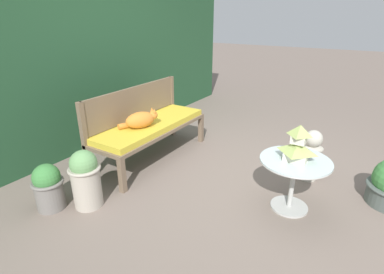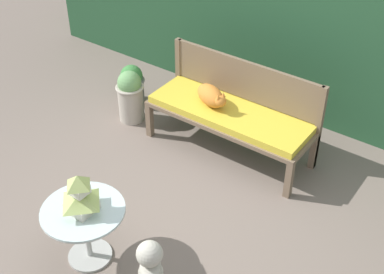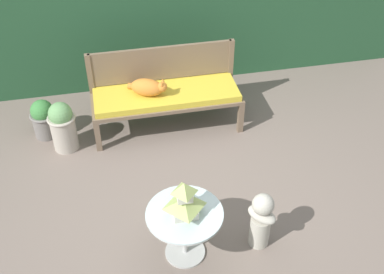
{
  "view_description": "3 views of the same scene",
  "coord_description": "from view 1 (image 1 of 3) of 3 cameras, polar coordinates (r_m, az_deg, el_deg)",
  "views": [
    {
      "loc": [
        -2.7,
        -1.22,
        1.71
      ],
      "look_at": [
        -0.13,
        0.4,
        0.46
      ],
      "focal_mm": 28.0,
      "sensor_mm": 36.0,
      "label": 1
    },
    {
      "loc": [
        2.11,
        -2.56,
        3.28
      ],
      "look_at": [
        -0.03,
        0.42,
        0.55
      ],
      "focal_mm": 50.0,
      "sensor_mm": 36.0,
      "label": 2
    },
    {
      "loc": [
        -0.66,
        -3.27,
        3.4
      ],
      "look_at": [
        0.08,
        0.27,
        0.44
      ],
      "focal_mm": 45.0,
      "sensor_mm": 36.0,
      "label": 3
    }
  ],
  "objects": [
    {
      "name": "ground",
      "position": [
        3.42,
        6.92,
        -7.77
      ],
      "size": [
        30.0,
        30.0,
        0.0
      ],
      "primitive_type": "plane",
      "color": "#75665B"
    },
    {
      "name": "foliage_hedge_back",
      "position": [
        4.58,
        -21.98,
        14.08
      ],
      "size": [
        6.4,
        0.97,
        2.34
      ],
      "primitive_type": "cube",
      "color": "#234C2D",
      "rests_on": "ground"
    },
    {
      "name": "garden_bench",
      "position": [
        3.73,
        -7.76,
        1.79
      ],
      "size": [
        1.64,
        0.56,
        0.48
      ],
      "color": "brown",
      "rests_on": "ground"
    },
    {
      "name": "bench_backrest",
      "position": [
        3.82,
        -10.96,
        5.7
      ],
      "size": [
        1.64,
        0.06,
        0.88
      ],
      "color": "brown",
      "rests_on": "ground"
    },
    {
      "name": "cat",
      "position": [
        3.52,
        -9.76,
        3.25
      ],
      "size": [
        0.41,
        0.36,
        0.21
      ],
      "rotation": [
        0.0,
        0.0,
        -0.41
      ],
      "color": "orange",
      "rests_on": "garden_bench"
    },
    {
      "name": "patio_table",
      "position": [
        2.87,
        18.88,
        -6.07
      ],
      "size": [
        0.63,
        0.63,
        0.51
      ],
      "color": "#B7B7B2",
      "rests_on": "ground"
    },
    {
      "name": "pagoda_birdhouse",
      "position": [
        2.77,
        19.52,
        -1.5
      ],
      "size": [
        0.26,
        0.26,
        0.33
      ],
      "color": "silver",
      "rests_on": "patio_table"
    },
    {
      "name": "garden_bust",
      "position": [
        3.49,
        21.73,
        -3.06
      ],
      "size": [
        0.28,
        0.3,
        0.58
      ],
      "rotation": [
        0.0,
        0.0,
        -0.91
      ],
      "color": "#B7B2A3",
      "rests_on": "ground"
    },
    {
      "name": "potted_plant_patio_mid",
      "position": [
        3.11,
        -25.7,
        -8.49
      ],
      "size": [
        0.29,
        0.29,
        0.45
      ],
      "color": "slate",
      "rests_on": "ground"
    },
    {
      "name": "potted_plant_table_far",
      "position": [
        2.98,
        -19.61,
        -7.39
      ],
      "size": [
        0.3,
        0.3,
        0.58
      ],
      "color": "#ADA393",
      "rests_on": "ground"
    }
  ]
}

